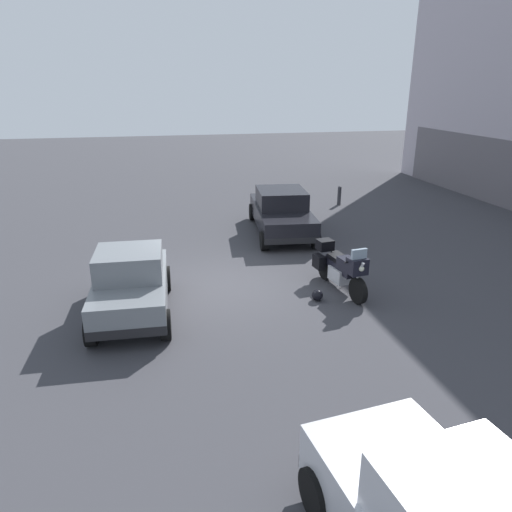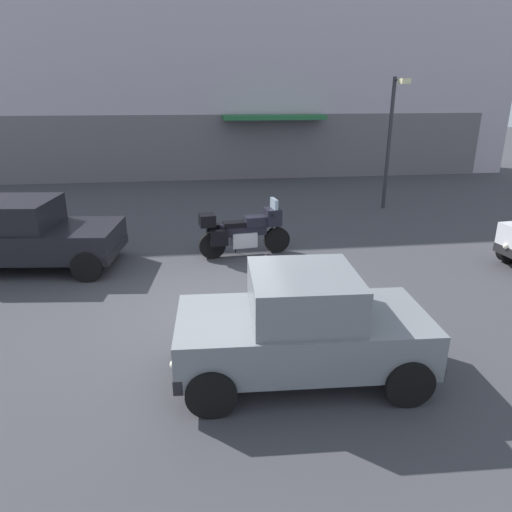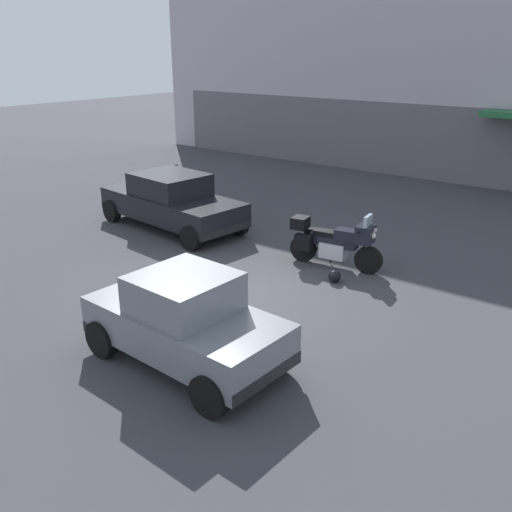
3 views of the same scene
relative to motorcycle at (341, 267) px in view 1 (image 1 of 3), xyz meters
name	(u,v)px [view 1 (image 1 of 3)]	position (x,y,z in m)	size (l,w,h in m)	color
ground_plane	(219,286)	(-0.89, -3.01, -0.62)	(80.00, 80.00, 0.00)	#38383D
motorcycle	(341,267)	(0.00, 0.00, 0.00)	(2.26, 0.90, 1.36)	black
helmet	(317,295)	(0.50, -0.78, -0.48)	(0.28, 0.28, 0.28)	black
car_sedan_far	(281,211)	(-5.14, -0.15, 0.16)	(4.70, 2.35, 1.56)	black
car_compact_side	(131,283)	(0.26, -5.17, 0.15)	(3.53, 1.84, 1.56)	slate
bollard_curbside	(339,195)	(-8.58, 3.47, -0.17)	(0.16, 0.16, 0.85)	#333338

